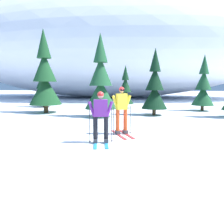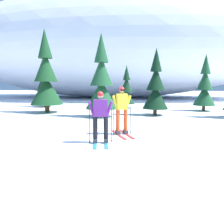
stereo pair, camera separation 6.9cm
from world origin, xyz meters
name	(u,v)px [view 2 (the right image)]	position (x,y,z in m)	size (l,w,h in m)	color
ground_plane	(104,140)	(0.00, 0.00, 0.00)	(120.00, 120.00, 0.00)	white
skier_purple_jacket	(101,116)	(-0.03, -0.40, 0.89)	(0.82, 1.67, 1.69)	#2893CC
skier_yellow_jacket	(122,110)	(0.54, 0.94, 0.96)	(1.02, 1.61, 1.83)	red
pine_tree_far_left	(45,87)	(-6.94, 10.35, 1.73)	(1.60, 1.60, 4.15)	#47301E
pine_tree_left	(46,78)	(-5.12, 6.73, 2.33)	(2.15, 2.15, 5.58)	#47301E
pine_tree_center_left	(101,82)	(-1.06, 5.36, 2.04)	(1.88, 1.88, 4.87)	#47301E
pine_tree_center	(126,90)	(0.07, 10.33, 1.45)	(1.34, 1.34, 3.46)	#47301E
pine_tree_center_right	(156,87)	(2.14, 6.47, 1.73)	(1.60, 1.60, 4.13)	#47301E
pine_tree_right	(205,87)	(5.80, 9.19, 1.70)	(1.57, 1.57, 4.07)	#47301E
snow_ridge_background	(111,46)	(-3.26, 24.64, 7.42)	(46.53, 21.89, 14.84)	white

